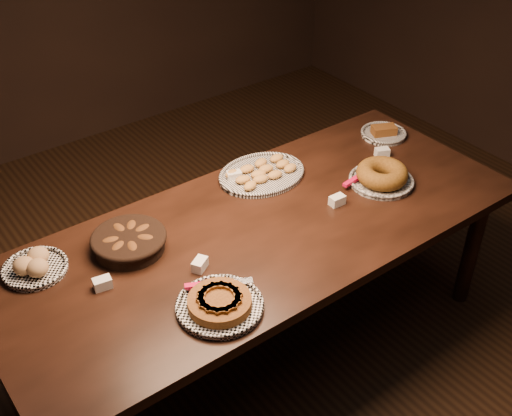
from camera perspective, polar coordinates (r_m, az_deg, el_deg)
ground at (r=3.32m, az=0.47°, el=-12.02°), size 5.00×5.00×0.00m
buffet_table at (r=2.85m, az=0.53°, el=-2.85°), size 2.40×1.00×0.75m
apple_tart_plate at (r=2.41m, az=-3.26°, el=-8.49°), size 0.35×0.33×0.06m
madeleine_platter at (r=3.13m, az=0.52°, el=3.10°), size 0.44×0.36×0.05m
bundt_cake_plate at (r=3.12m, az=11.10°, el=2.81°), size 0.35×0.31×0.10m
croissant_basket at (r=2.71m, az=-11.22°, el=-2.85°), size 0.32×0.32×0.08m
bread_roll_plate at (r=2.71m, az=-19.12°, el=-4.88°), size 0.26×0.26×0.08m
loaf_plate at (r=3.54m, az=11.27°, el=6.57°), size 0.25×0.25×0.06m
tent_cards at (r=2.87m, az=0.37°, el=-0.17°), size 1.66×0.52×0.04m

